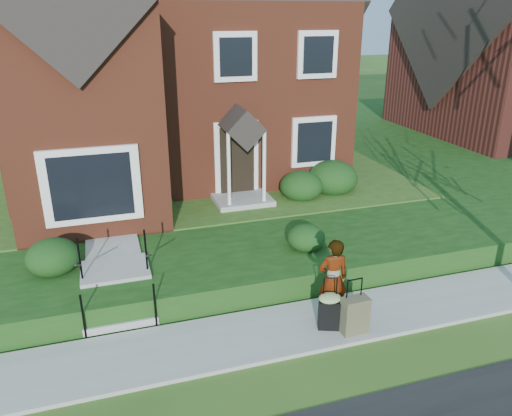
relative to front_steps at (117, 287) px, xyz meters
name	(u,v)px	position (x,y,z in m)	size (l,w,h in m)	color
ground	(261,336)	(2.50, -1.84, -0.47)	(120.00, 120.00, 0.00)	#2D5119
sidewalk	(261,334)	(2.50, -1.84, -0.43)	(60.00, 1.60, 0.08)	#9E9B93
terrace	(271,156)	(6.50, 9.06, -0.17)	(44.00, 20.00, 0.60)	#163A0F
walkway	(110,222)	(0.00, 3.16, 0.16)	(1.20, 6.00, 0.06)	#9E9B93
main_house	(162,27)	(2.29, 7.76, 4.79)	(10.40, 10.20, 9.40)	brown
front_steps	(117,287)	(0.00, 0.00, 0.00)	(1.40, 2.02, 1.50)	#9E9B93
foundation_shrubs	(227,197)	(3.09, 2.99, 0.58)	(9.63, 4.62, 1.06)	#103712
woman	(333,279)	(3.98, -1.73, 0.44)	(0.61, 0.40, 1.67)	#999999
suitcase_black	(329,309)	(3.77, -2.08, 0.01)	(0.54, 0.49, 1.06)	black
suitcase_olive	(355,315)	(4.17, -2.34, -0.03)	(0.51, 0.30, 1.09)	brown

